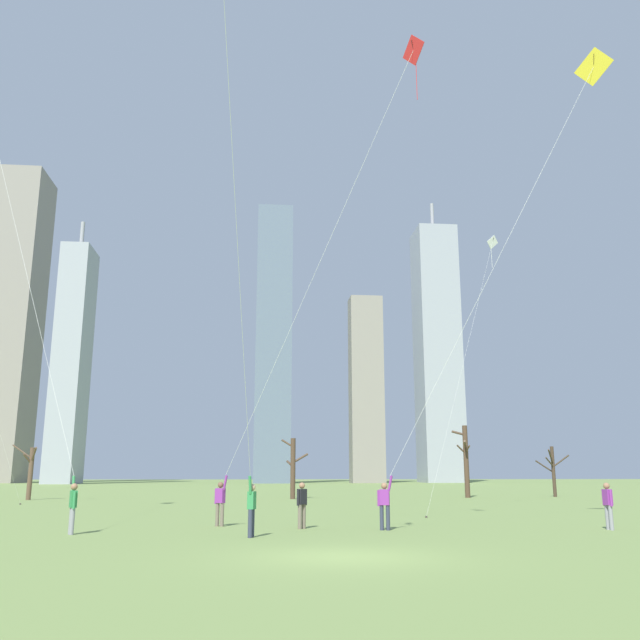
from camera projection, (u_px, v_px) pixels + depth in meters
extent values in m
plane|color=#7A934C|center=(343.00, 557.00, 16.11)|extent=(400.00, 400.00, 0.00)
cylinder|color=#33384C|center=(382.00, 518.00, 23.68)|extent=(0.14, 0.14, 0.85)
cylinder|color=#33384C|center=(388.00, 518.00, 23.64)|extent=(0.14, 0.14, 0.85)
cube|color=purple|center=(384.00, 497.00, 23.81)|extent=(0.38, 0.29, 0.54)
sphere|color=#9E7051|center=(384.00, 486.00, 23.90)|extent=(0.22, 0.22, 0.22)
cylinder|color=purple|center=(379.00, 498.00, 23.85)|extent=(0.09, 0.09, 0.55)
cylinder|color=purple|center=(390.00, 483.00, 23.87)|extent=(0.22, 0.15, 0.56)
cube|color=yellow|center=(594.00, 67.00, 25.93)|extent=(1.20, 0.86, 1.38)
cylinder|color=black|center=(594.00, 67.00, 25.93)|extent=(0.13, 0.42, 0.87)
cylinder|color=silver|center=(496.00, 263.00, 24.93)|extent=(7.89, 2.17, 15.34)
cylinder|color=gray|center=(72.00, 521.00, 21.95)|extent=(0.14, 0.14, 0.85)
cylinder|color=gray|center=(71.00, 521.00, 22.14)|extent=(0.14, 0.14, 0.85)
cube|color=#338C4C|center=(73.00, 499.00, 22.20)|extent=(0.32, 0.39, 0.54)
sphere|color=#9E7051|center=(74.00, 487.00, 22.29)|extent=(0.22, 0.22, 0.22)
cylinder|color=#338C4C|center=(74.00, 500.00, 22.01)|extent=(0.09, 0.09, 0.55)
cylinder|color=#338C4C|center=(73.00, 484.00, 22.48)|extent=(0.16, 0.22, 0.56)
cylinder|color=silver|center=(25.00, 267.00, 27.26)|extent=(6.84, 6.62, 16.42)
cylinder|color=#726656|center=(217.00, 515.00, 25.42)|extent=(0.14, 0.14, 0.85)
cylinder|color=#726656|center=(222.00, 515.00, 25.31)|extent=(0.14, 0.14, 0.85)
cube|color=purple|center=(220.00, 496.00, 25.52)|extent=(0.39, 0.36, 0.54)
sphere|color=brown|center=(221.00, 485.00, 25.61)|extent=(0.22, 0.22, 0.22)
cylinder|color=purple|center=(216.00, 496.00, 25.61)|extent=(0.09, 0.09, 0.55)
cylinder|color=purple|center=(225.00, 483.00, 25.53)|extent=(0.22, 0.19, 0.56)
cube|color=red|center=(413.00, 50.00, 24.59)|extent=(0.60, 0.95, 1.04)
cylinder|color=black|center=(413.00, 50.00, 24.59)|extent=(0.22, 0.28, 0.66)
cylinder|color=red|center=(417.00, 81.00, 24.50)|extent=(0.02, 0.02, 1.52)
cylinder|color=silver|center=(318.00, 267.00, 25.09)|extent=(6.57, 5.08, 15.15)
cylinder|color=#33384C|center=(252.00, 523.00, 21.13)|extent=(0.14, 0.14, 0.85)
cylinder|color=#33384C|center=(250.00, 524.00, 20.92)|extent=(0.14, 0.14, 0.85)
cube|color=#338C4C|center=(252.00, 500.00, 21.18)|extent=(0.29, 0.38, 0.54)
sphere|color=tan|center=(252.00, 487.00, 21.26)|extent=(0.22, 0.22, 0.22)
cylinder|color=#338C4C|center=(254.00, 501.00, 21.37)|extent=(0.09, 0.09, 0.55)
cylinder|color=#338C4C|center=(250.00, 485.00, 21.08)|extent=(0.14, 0.22, 0.56)
cylinder|color=silver|center=(231.00, 121.00, 17.13)|extent=(1.30, 12.16, 17.63)
cylinder|color=gray|center=(611.00, 518.00, 23.64)|extent=(0.14, 0.14, 0.85)
cylinder|color=gray|center=(607.00, 517.00, 23.85)|extent=(0.14, 0.14, 0.85)
cube|color=purple|center=(607.00, 497.00, 23.90)|extent=(0.23, 0.36, 0.54)
sphere|color=#9E7051|center=(606.00, 486.00, 23.99)|extent=(0.22, 0.22, 0.22)
cylinder|color=purple|center=(611.00, 498.00, 23.69)|extent=(0.09, 0.09, 0.55)
cylinder|color=purple|center=(604.00, 498.00, 24.10)|extent=(0.09, 0.09, 0.55)
cylinder|color=#726656|center=(304.00, 516.00, 24.33)|extent=(0.14, 0.14, 0.85)
cylinder|color=#726656|center=(300.00, 517.00, 24.16)|extent=(0.14, 0.14, 0.85)
cube|color=black|center=(302.00, 497.00, 24.40)|extent=(0.38, 0.38, 0.54)
sphere|color=#9E7051|center=(302.00, 486.00, 24.49)|extent=(0.22, 0.22, 0.22)
cylinder|color=black|center=(306.00, 497.00, 24.55)|extent=(0.09, 0.09, 0.55)
cylinder|color=black|center=(298.00, 498.00, 24.23)|extent=(0.09, 0.09, 0.55)
cube|color=white|center=(492.00, 242.00, 38.53)|extent=(0.78, 0.39, 0.83)
cylinder|color=black|center=(492.00, 242.00, 38.53)|extent=(0.14, 0.16, 0.53)
cylinder|color=white|center=(492.00, 258.00, 38.40)|extent=(0.02, 0.02, 1.17)
cylinder|color=silver|center=(463.00, 363.00, 34.34)|extent=(5.57, 4.77, 14.77)
cylinder|color=#3F3833|center=(426.00, 517.00, 30.14)|extent=(0.10, 0.10, 0.08)
cylinder|color=#3F3833|center=(20.00, 504.00, 42.71)|extent=(0.10, 0.10, 0.08)
cylinder|color=#4C3828|center=(293.00, 468.00, 52.26)|extent=(0.38, 0.38, 4.60)
cylinder|color=#4C3828|center=(300.00, 458.00, 52.59)|extent=(1.27, 0.41, 0.81)
cylinder|color=#4C3828|center=(287.00, 443.00, 52.75)|extent=(0.99, 0.38, 0.66)
cylinder|color=#4C3828|center=(290.00, 464.00, 52.85)|extent=(0.57, 1.21, 0.57)
cylinder|color=#4C3828|center=(466.00, 461.00, 55.27)|extent=(0.41, 0.41, 5.78)
cylinder|color=#4C3828|center=(465.00, 444.00, 54.88)|extent=(0.66, 1.46, 0.63)
cylinder|color=#4C3828|center=(468.00, 449.00, 54.98)|extent=(0.14, 1.10, 0.58)
cylinder|color=#4C3828|center=(461.00, 450.00, 55.32)|extent=(0.90, 0.40, 0.78)
cylinder|color=#4C3828|center=(458.00, 433.00, 55.89)|extent=(1.12, 0.53, 0.49)
cylinder|color=brown|center=(30.00, 474.00, 50.47)|extent=(0.35, 0.35, 3.82)
cylinder|color=brown|center=(28.00, 459.00, 50.42)|extent=(0.62, 0.73, 0.81)
cylinder|color=brown|center=(22.00, 452.00, 50.79)|extent=(1.57, 0.18, 1.10)
cylinder|color=brown|center=(34.00, 454.00, 50.31)|extent=(0.74, 1.17, 1.10)
cylinder|color=#423326|center=(553.00, 471.00, 56.91)|extent=(0.29, 0.29, 4.16)
cylinder|color=#423326|center=(551.00, 457.00, 56.49)|extent=(1.03, 1.47, 1.25)
cylinder|color=#423326|center=(545.00, 467.00, 56.95)|extent=(1.55, 0.16, 1.07)
cylinder|color=#423326|center=(561.00, 461.00, 56.96)|extent=(1.38, 0.55, 1.06)
cylinder|color=#423326|center=(549.00, 462.00, 56.30)|extent=(1.34, 1.59, 0.81)
cube|color=#9EA3AD|center=(72.00, 362.00, 128.11)|extent=(5.25, 9.34, 44.94)
cylinder|color=#99999E|center=(82.00, 236.00, 133.71)|extent=(0.80, 0.80, 5.70)
cube|color=#9EA3AD|center=(437.00, 352.00, 146.25)|extent=(8.50, 9.64, 55.15)
cylinder|color=#99999E|center=(432.00, 218.00, 153.08)|extent=(0.80, 0.80, 6.64)
cube|color=slate|center=(273.00, 341.00, 136.77)|extent=(7.17, 6.49, 56.20)
cube|color=gray|center=(12.00, 322.00, 142.42)|extent=(9.90, 11.97, 66.04)
cube|color=gray|center=(366.00, 388.00, 138.81)|extent=(6.66, 5.29, 38.04)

